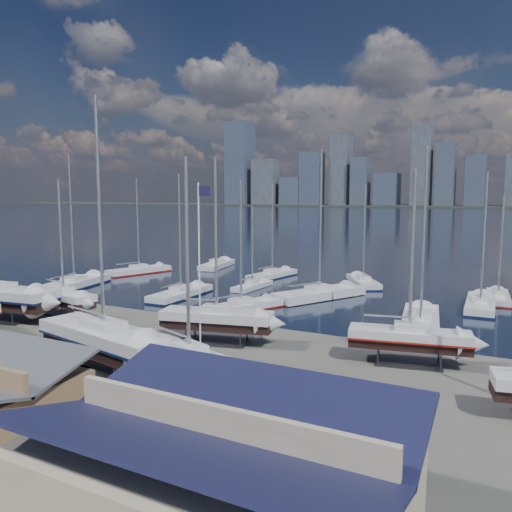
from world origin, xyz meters
The scene contains 26 objects.
ground centered at (0.00, -10.00, 0.00)m, with size 1400.00×1400.00×0.00m, color #605E59.
water centered at (0.00, 300.00, -0.15)m, with size 1400.00×600.00×0.40m, color #182338.
far_shore centered at (0.00, 560.00, 1.10)m, with size 1400.00×80.00×2.20m, color #2D332D.
skyline centered at (-7.83, 553.76, 39.09)m, with size 639.14×43.80×107.69m.
shed_blue centered at (16.00, -26.00, 2.42)m, with size 13.65×9.45×4.71m.
sailboat_cradle_2 centered at (-14.78, -5.67, 1.95)m, with size 8.50×3.76×13.61m.
sailboat_cradle_3 centered at (0.36, -15.60, 2.20)m, with size 11.97×5.47×18.48m.
sailboat_cradle_4 centered at (3.75, -6.49, 2.03)m, with size 9.52×4.65×15.05m.
sailboat_cradle_5 centered at (7.83, -16.20, 1.98)m, with size 9.05×5.27×14.26m.
sailboat_cradle_6 centered at (18.74, -4.73, 1.96)m, with size 8.78×3.99×13.87m.
sailboat_moored_0 centered at (-25.91, 5.87, 0.31)m, with size 5.87×12.66×18.26m.
sailboat_moored_1 centered at (-26.62, 19.41, 0.31)m, with size 5.83×10.67×15.37m.
sailboat_moored_2 centered at (-19.27, 30.52, 0.32)m, with size 4.82×10.65×15.54m.
sailboat_moored_3 centered at (-9.84, 7.26, 0.31)m, with size 3.18×10.30×15.27m.
sailboat_moored_4 centered at (-4.89, 16.12, 0.33)m, with size 2.40×7.55×11.29m.
sailboat_moored_5 centered at (-6.37, 25.22, 0.31)m, with size 4.25×9.97×14.44m.
sailboat_moored_6 centered at (-0.03, 4.41, 0.31)m, with size 6.36×9.84×14.32m.
sailboat_moored_7 centered at (5.07, 14.11, 0.33)m, with size 8.53×12.20×18.13m.
sailboat_moored_8 centered at (7.15, 25.47, 0.31)m, with size 6.99×9.56×14.18m.
sailboat_moored_9 centered at (17.76, 6.31, 0.32)m, with size 4.73×11.70×17.17m.
sailboat_moored_10 centered at (22.17, 17.20, 0.31)m, with size 3.17×10.26×15.21m.
sailboat_moored_11 centered at (23.71, 22.48, 0.31)m, with size 2.95×8.65×12.72m.
car_b centered at (-0.88, -18.73, 0.74)m, with size 1.56×4.46×1.47m, color gray.
car_c centered at (-2.48, -20.43, 0.69)m, with size 2.28×4.94×1.37m, color gray.
car_d centered at (7.02, -22.08, 0.71)m, with size 2.00×4.93×1.43m, color gray.
flagpole centered at (3.16, -7.89, 7.57)m, with size 1.15×0.12×13.02m.
Camera 1 is at (24.95, -40.33, 11.94)m, focal length 35.00 mm.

